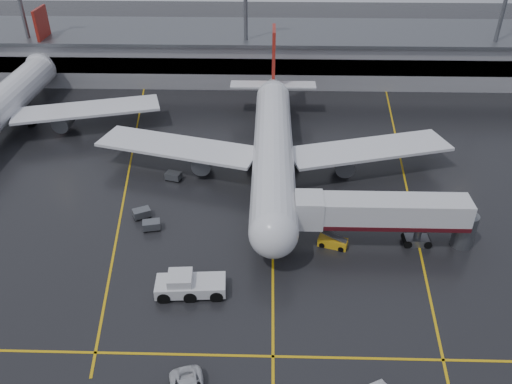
{
  "coord_description": "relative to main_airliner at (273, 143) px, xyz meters",
  "views": [
    {
      "loc": [
        -0.69,
        -51.7,
        36.19
      ],
      "look_at": [
        -2.0,
        -2.0,
        4.0
      ],
      "focal_mm": 36.17,
      "sensor_mm": 36.0,
      "label": 1
    }
  ],
  "objects": [
    {
      "name": "terminal",
      "position": [
        0.0,
        38.23,
        0.11
      ],
      "size": [
        122.0,
        19.0,
        8.6
      ],
      "color": "gray",
      "rests_on": "ground"
    },
    {
      "name": "second_airliner",
      "position": [
        -42.0,
        12.0,
        0.0
      ],
      "size": [
        48.8,
        45.6,
        14.1
      ],
      "color": "silver",
      "rests_on": "ground"
    },
    {
      "name": "pushback_tractor",
      "position": [
        -8.31,
        -24.07,
        -3.24
      ],
      "size": [
        7.01,
        3.35,
        2.45
      ],
      "color": "silver",
      "rests_on": "ground"
    },
    {
      "name": "apron_line_stop",
      "position": [
        0.0,
        -31.7,
        -4.2
      ],
      "size": [
        60.0,
        0.25,
        0.02
      ],
      "primitive_type": "cube",
      "color": "gold",
      "rests_on": "ground"
    },
    {
      "name": "belt_loader",
      "position": [
        6.63,
        -16.32,
        -3.71
      ],
      "size": [
        3.44,
        2.27,
        2.02
      ],
      "color": "gold",
      "rests_on": "ground"
    },
    {
      "name": "light_mast_right",
      "position": [
        40.0,
        32.3,
        10.27
      ],
      "size": [
        3.0,
        1.2,
        25.45
      ],
      "color": "#595B60",
      "rests_on": "ground"
    },
    {
      "name": "apron_line_left",
      "position": [
        -20.0,
        0.3,
        -4.2
      ],
      "size": [
        9.99,
        69.35,
        0.02
      ],
      "primitive_type": "cube",
      "rotation": [
        0.0,
        0.0,
        0.14
      ],
      "color": "gold",
      "rests_on": "ground"
    },
    {
      "name": "ground",
      "position": [
        0.0,
        -9.7,
        -4.21
      ],
      "size": [
        220.0,
        220.0,
        0.0
      ],
      "primitive_type": "plane",
      "color": "black",
      "rests_on": "ground"
    },
    {
      "name": "main_airliner",
      "position": [
        0.0,
        0.0,
        0.0
      ],
      "size": [
        48.8,
        45.6,
        14.1
      ],
      "color": "silver",
      "rests_on": "ground"
    },
    {
      "name": "apron_line_right",
      "position": [
        18.0,
        0.3,
        -4.2
      ],
      "size": [
        7.57,
        69.64,
        0.02
      ],
      "primitive_type": "cube",
      "rotation": [
        0.0,
        0.0,
        -0.1
      ],
      "color": "gold",
      "rests_on": "ground"
    },
    {
      "name": "light_mast_mid",
      "position": [
        -5.0,
        32.3,
        10.27
      ],
      "size": [
        3.0,
        1.2,
        25.45
      ],
      "color": "#595B60",
      "rests_on": "ground"
    },
    {
      "name": "apron_line_centre",
      "position": [
        0.0,
        -9.7,
        -4.2
      ],
      "size": [
        0.25,
        90.0,
        0.02
      ],
      "primitive_type": "cube",
      "color": "gold",
      "rests_on": "ground"
    },
    {
      "name": "baggage_cart_b",
      "position": [
        -15.69,
        -11.45,
        -3.58
      ],
      "size": [
        2.37,
        2.06,
        1.12
      ],
      "color": "#595B60",
      "rests_on": "ground"
    },
    {
      "name": "baggage_cart_a",
      "position": [
        -14.05,
        -13.82,
        -3.58
      ],
      "size": [
        2.22,
        1.68,
        1.12
      ],
      "color": "#595B60",
      "rests_on": "ground"
    },
    {
      "name": "light_mast_left",
      "position": [
        -45.0,
        32.3,
        10.27
      ],
      "size": [
        3.0,
        1.2,
        25.45
      ],
      "color": "#595B60",
      "rests_on": "ground"
    },
    {
      "name": "baggage_cart_c",
      "position": [
        -13.27,
        -2.82,
        -3.58
      ],
      "size": [
        2.29,
        1.82,
        1.12
      ],
      "color": "#595B60",
      "rests_on": "ground"
    },
    {
      "name": "jet_bridge",
      "position": [
        11.87,
        -15.7,
        -0.28
      ],
      "size": [
        19.9,
        3.4,
        6.05
      ],
      "color": "silver",
      "rests_on": "ground"
    }
  ]
}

